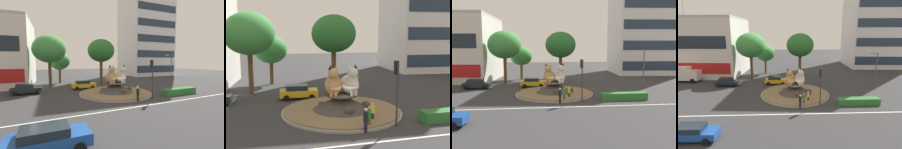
{
  "view_description": "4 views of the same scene",
  "coord_description": "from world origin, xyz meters",
  "views": [
    {
      "loc": [
        -10.6,
        -20.73,
        4.86
      ],
      "look_at": [
        -0.24,
        0.74,
        2.86
      ],
      "focal_mm": 25.07,
      "sensor_mm": 36.0,
      "label": 1
    },
    {
      "loc": [
        -6.14,
        -22.14,
        6.87
      ],
      "look_at": [
        0.17,
        1.93,
        3.18
      ],
      "focal_mm": 41.91,
      "sensor_mm": 36.0,
      "label": 2
    },
    {
      "loc": [
        -1.81,
        -29.85,
        6.18
      ],
      "look_at": [
        1.43,
        0.74,
        2.67
      ],
      "focal_mm": 34.56,
      "sensor_mm": 36.0,
      "label": 3
    },
    {
      "loc": [
        -2.02,
        -27.18,
        9.53
      ],
      "look_at": [
        -0.74,
        0.56,
        3.15
      ],
      "focal_mm": 28.85,
      "sensor_mm": 36.0,
      "label": 4
    }
  ],
  "objects": [
    {
      "name": "pedestrian_black_shirt",
      "position": [
        0.31,
        -5.33,
        0.96
      ],
      "size": [
        0.35,
        0.35,
        1.8
      ],
      "rotation": [
        0.0,
        0.0,
        0.97
      ],
      "color": "black",
      "rests_on": "ground"
    },
    {
      "name": "hatchback_near_shophouse",
      "position": [
        -3.23,
        6.17,
        0.81
      ],
      "size": [
        4.21,
        2.3,
        1.55
      ],
      "rotation": [
        0.0,
        0.0,
        -0.07
      ],
      "color": "gold",
      "rests_on": "ground"
    },
    {
      "name": "lane_centreline",
      "position": [
        0.0,
        -7.13,
        0.0
      ],
      "size": [
        112.0,
        0.2,
        0.01
      ],
      "primitive_type": "cube",
      "color": "silver",
      "rests_on": "ground"
    },
    {
      "name": "third_tree_left",
      "position": [
        -8.39,
        10.4,
        7.09
      ],
      "size": [
        5.95,
        5.95,
        9.66
      ],
      "color": "brown",
      "rests_on": "ground"
    },
    {
      "name": "roundabout_island",
      "position": [
        0.01,
        0.01,
        0.6
      ],
      "size": [
        10.8,
        10.8,
        1.67
      ],
      "color": "gray",
      "rests_on": "ground"
    },
    {
      "name": "sedan_on_far_lane",
      "position": [
        -10.17,
        -12.05,
        0.77
      ],
      "size": [
        4.41,
        2.07,
        1.43
      ],
      "rotation": [
        0.0,
        0.0,
        -0.02
      ],
      "color": "#19479E",
      "rests_on": "ground"
    },
    {
      "name": "delivery_box_truck",
      "position": [
        -21.9,
        8.75,
        1.63
      ],
      "size": [
        6.49,
        2.78,
        3.04
      ],
      "rotation": [
        0.0,
        0.0,
        -0.06
      ],
      "color": "silver",
      "rests_on": "ground"
    },
    {
      "name": "clipped_hedge_strip",
      "position": [
        8.35,
        -4.45,
        0.45
      ],
      "size": [
        5.79,
        1.2,
        0.9
      ],
      "primitive_type": "cube",
      "color": "#2D7033",
      "rests_on": "ground"
    },
    {
      "name": "cat_statue_calico",
      "position": [
        -0.78,
        -0.05,
        2.66
      ],
      "size": [
        2.19,
        2.79,
        2.72
      ],
      "rotation": [
        0.0,
        0.0,
        -1.79
      ],
      "color": "tan",
      "rests_on": "roundabout_island"
    },
    {
      "name": "cat_statue_white",
      "position": [
        0.79,
        -0.05,
        2.66
      ],
      "size": [
        1.85,
        2.83,
        2.73
      ],
      "rotation": [
        0.0,
        0.0,
        -1.41
      ],
      "color": "silver",
      "rests_on": "roundabout_island"
    },
    {
      "name": "second_tree_near_tower",
      "position": [
        1.79,
        10.26,
        7.09
      ],
      "size": [
        5.62,
        5.62,
        9.53
      ],
      "color": "brown",
      "rests_on": "ground"
    },
    {
      "name": "pedestrian_green_shirt",
      "position": [
        0.89,
        -4.5,
        0.9
      ],
      "size": [
        0.33,
        0.33,
        1.7
      ],
      "rotation": [
        0.0,
        0.0,
        3.48
      ],
      "color": "brown",
      "rests_on": "ground"
    },
    {
      "name": "streetlight_arm",
      "position": [
        14.31,
        3.02,
        3.67
      ],
      "size": [
        1.89,
        0.5,
        6.26
      ],
      "rotation": [
        0.0,
        0.0,
        3.33
      ],
      "color": "#4C4C51",
      "rests_on": "ground"
    },
    {
      "name": "traffic_light_mast",
      "position": [
        3.02,
        -4.6,
        3.52
      ],
      "size": [
        0.35,
        0.46,
        5.06
      ],
      "rotation": [
        0.0,
        0.0,
        1.69
      ],
      "color": "#2D2D33",
      "rests_on": "ground"
    },
    {
      "name": "pedestrian_yellow_shirt",
      "position": [
        1.66,
        -3.28,
        0.86
      ],
      "size": [
        0.33,
        0.33,
        1.62
      ],
      "rotation": [
        0.0,
        0.0,
        0.96
      ],
      "color": "black",
      "rests_on": "ground"
    },
    {
      "name": "broadleaf_tree_behind_island",
      "position": [
        -5.95,
        15.98,
        4.88
      ],
      "size": [
        4.52,
        4.52,
        6.84
      ],
      "color": "brown",
      "rests_on": "ground"
    },
    {
      "name": "shophouse_block",
      "position": [
        -25.09,
        17.07,
        6.49
      ],
      "size": [
        28.59,
        15.81,
        17.92
      ],
      "rotation": [
        0.0,
        0.0,
        -0.08
      ],
      "color": "silver",
      "rests_on": "ground"
    },
    {
      "name": "ground_plane",
      "position": [
        0.0,
        0.0,
        0.0
      ],
      "size": [
        160.0,
        160.0,
        0.0
      ],
      "primitive_type": "plane",
      "color": "#333335"
    },
    {
      "name": "office_tower",
      "position": [
        25.03,
        25.92,
        16.97
      ],
      "size": [
        16.22,
        15.59,
        33.94
      ],
      "rotation": [
        0.0,
        0.0,
        -0.07
      ],
      "color": "silver",
      "rests_on": "ground"
    },
    {
      "name": "parked_car_right",
      "position": [
        -12.13,
        5.33,
        0.8
      ],
      "size": [
        4.17,
        2.02,
        1.54
      ],
      "rotation": [
        0.0,
        0.0,
        -0.02
      ],
      "color": "black",
      "rests_on": "ground"
    }
  ]
}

